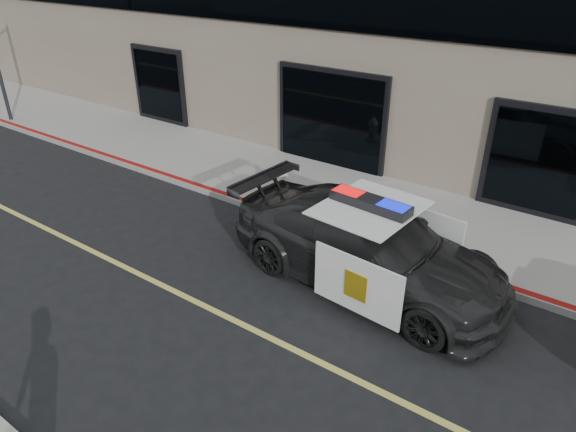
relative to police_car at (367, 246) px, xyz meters
The scene contains 4 objects.
ground 3.58m from the police_car, 137.20° to the right, with size 120.00×120.00×0.00m, color black.
sidewalk_n 3.92m from the police_car, 131.53° to the left, with size 60.00×3.50×0.15m, color gray.
police_car is the anchor object (origin of this frame).
fire_hydrant 3.93m from the police_car, 149.86° to the left, with size 0.35×0.49×0.77m.
Camera 1 is at (6.09, -5.24, 5.84)m, focal length 32.00 mm.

